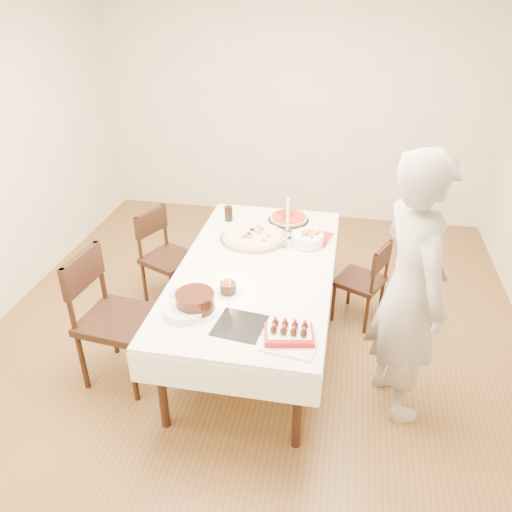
% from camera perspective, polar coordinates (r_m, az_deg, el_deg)
% --- Properties ---
extents(floor, '(5.00, 5.00, 0.00)m').
position_cam_1_polar(floor, '(4.27, -0.20, -8.98)').
color(floor, brown).
rests_on(floor, ground).
extents(wall_back, '(4.50, 0.04, 2.70)m').
position_cam_1_polar(wall_back, '(5.95, 4.55, 16.83)').
color(wall_back, beige).
rests_on(wall_back, floor).
extents(wall_front, '(4.50, 0.04, 2.70)m').
position_cam_1_polar(wall_front, '(1.66, -18.74, -25.51)').
color(wall_front, beige).
rests_on(wall_front, floor).
extents(dining_table, '(1.49, 2.30, 0.75)m').
position_cam_1_polar(dining_table, '(3.95, 0.00, -5.85)').
color(dining_table, silver).
rests_on(dining_table, floor).
extents(chair_right_savory, '(0.52, 0.52, 0.77)m').
position_cam_1_polar(chair_right_savory, '(4.34, 11.79, -2.79)').
color(chair_right_savory, black).
rests_on(chair_right_savory, floor).
extents(chair_left_savory, '(0.58, 0.58, 0.86)m').
position_cam_1_polar(chair_left_savory, '(4.54, -9.89, -0.32)').
color(chair_left_savory, black).
rests_on(chair_left_savory, floor).
extents(chair_left_dessert, '(0.58, 0.58, 1.02)m').
position_cam_1_polar(chair_left_dessert, '(3.72, -15.53, -7.07)').
color(chair_left_dessert, black).
rests_on(chair_left_dessert, floor).
extents(person, '(0.67, 0.80, 1.86)m').
position_cam_1_polar(person, '(3.28, 17.21, -3.81)').
color(person, '#A09B97').
rests_on(person, floor).
extents(pizza_white, '(0.71, 0.71, 0.04)m').
position_cam_1_polar(pizza_white, '(4.11, -0.27, 2.23)').
color(pizza_white, beige).
rests_on(pizza_white, dining_table).
extents(pizza_pepperoni, '(0.48, 0.48, 0.04)m').
position_cam_1_polar(pizza_pepperoni, '(4.44, 3.74, 4.35)').
color(pizza_pepperoni, red).
rests_on(pizza_pepperoni, dining_table).
extents(red_placemat, '(0.32, 0.32, 0.01)m').
position_cam_1_polar(red_placemat, '(4.17, 6.59, 2.11)').
color(red_placemat, '#B21E1E').
rests_on(red_placemat, dining_table).
extents(pasta_bowl, '(0.33, 0.33, 0.08)m').
position_cam_1_polar(pasta_bowl, '(4.04, 5.89, 1.95)').
color(pasta_bowl, white).
rests_on(pasta_bowl, dining_table).
extents(taper_candle, '(0.10, 0.10, 0.36)m').
position_cam_1_polar(taper_candle, '(4.07, 3.63, 4.39)').
color(taper_candle, white).
rests_on(taper_candle, dining_table).
extents(shaker_pair, '(0.09, 0.09, 0.10)m').
position_cam_1_polar(shaker_pair, '(3.98, 3.32, 1.59)').
color(shaker_pair, white).
rests_on(shaker_pair, dining_table).
extents(cola_glass, '(0.09, 0.09, 0.13)m').
position_cam_1_polar(cola_glass, '(4.42, -3.15, 4.87)').
color(cola_glass, black).
rests_on(cola_glass, dining_table).
extents(layer_cake, '(0.42, 0.42, 0.13)m').
position_cam_1_polar(layer_cake, '(3.27, -6.97, -5.19)').
color(layer_cake, '#33150C').
rests_on(layer_cake, dining_table).
extents(cake_board, '(0.34, 0.34, 0.01)m').
position_cam_1_polar(cake_board, '(3.15, -1.87, -7.95)').
color(cake_board, black).
rests_on(cake_board, dining_table).
extents(birthday_cake, '(0.13, 0.13, 0.13)m').
position_cam_1_polar(birthday_cake, '(3.41, -3.23, -3.09)').
color(birthday_cake, '#3B2010').
rests_on(birthday_cake, dining_table).
extents(strawberry_box, '(0.33, 0.25, 0.07)m').
position_cam_1_polar(strawberry_box, '(3.03, 3.80, -8.90)').
color(strawberry_box, '#A5121F').
rests_on(strawberry_box, dining_table).
extents(box_lid, '(0.34, 0.25, 0.03)m').
position_cam_1_polar(box_lid, '(3.00, 3.80, -10.21)').
color(box_lid, beige).
rests_on(box_lid, dining_table).
extents(plate_stack, '(0.35, 0.35, 0.05)m').
position_cam_1_polar(plate_stack, '(3.26, -8.10, -6.19)').
color(plate_stack, white).
rests_on(plate_stack, dining_table).
extents(china_plate, '(0.22, 0.22, 0.01)m').
position_cam_1_polar(china_plate, '(3.45, -8.15, -4.42)').
color(china_plate, white).
rests_on(china_plate, dining_table).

